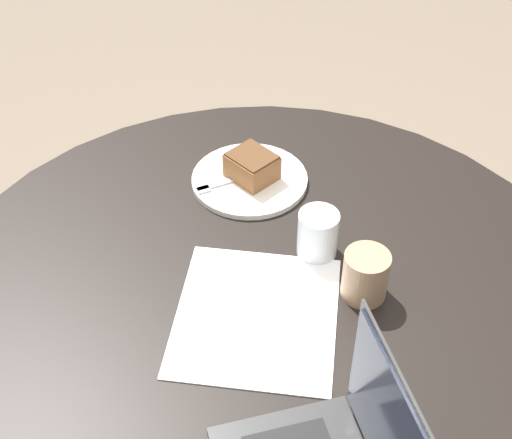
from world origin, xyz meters
TOP-DOWN VIEW (x-y plane):
  - dining_table at (0.00, 0.00)m, footprint 1.22×1.22m
  - paper_document at (-0.03, 0.03)m, footprint 0.40×0.38m
  - plate at (0.31, -0.09)m, footprint 0.24×0.24m
  - cake_slice at (0.31, -0.09)m, footprint 0.12×0.11m
  - fork at (0.31, -0.04)m, footprint 0.03×0.17m
  - coffee_glass at (-0.05, -0.17)m, footprint 0.08×0.08m
  - water_glass at (0.07, -0.13)m, footprint 0.08×0.08m

SIDE VIEW (x-z plane):
  - dining_table at x=0.00m, z-range 0.22..0.97m
  - paper_document at x=-0.03m, z-range 0.75..0.75m
  - plate at x=0.31m, z-range 0.75..0.76m
  - fork at x=0.31m, z-range 0.76..0.76m
  - cake_slice at x=0.31m, z-range 0.76..0.82m
  - coffee_glass at x=-0.05m, z-range 0.75..0.84m
  - water_glass at x=0.07m, z-range 0.75..0.84m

